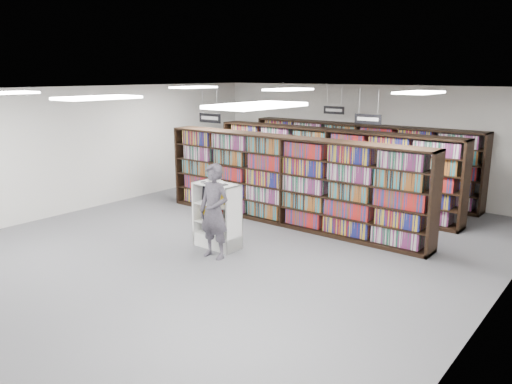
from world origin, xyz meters
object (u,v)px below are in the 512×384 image
Objects in this scene: endcap_display at (218,225)px; open_book at (214,182)px; bookshelf_row_near at (287,181)px; shopper at (214,211)px.

endcap_display is 2.14× the size of open_book.
endcap_display is 0.93m from open_book.
bookshelf_row_near is 2.28m from endcap_display.
shopper reaches higher than endcap_display.
endcap_display is at bearing 87.26° from open_book.
bookshelf_row_near reaches higher than endcap_display.
shopper is (0.39, -0.43, -0.45)m from open_book.
endcap_display is at bearing 123.29° from shopper.
bookshelf_row_near is 2.71m from shopper.
bookshelf_row_near reaches higher than open_book.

